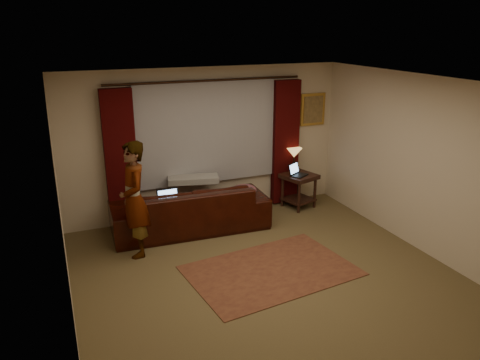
% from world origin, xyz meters
% --- Properties ---
extents(floor, '(5.00, 5.00, 0.01)m').
position_xyz_m(floor, '(0.00, 0.00, -0.01)').
color(floor, brown).
rests_on(floor, ground).
extents(ceiling, '(5.00, 5.00, 0.02)m').
position_xyz_m(ceiling, '(0.00, 0.00, 2.60)').
color(ceiling, silver).
rests_on(ceiling, ground).
extents(wall_back, '(5.00, 0.02, 2.60)m').
position_xyz_m(wall_back, '(0.00, 2.50, 1.30)').
color(wall_back, beige).
rests_on(wall_back, ground).
extents(wall_front, '(5.00, 0.02, 2.60)m').
position_xyz_m(wall_front, '(0.00, -2.50, 1.30)').
color(wall_front, beige).
rests_on(wall_front, ground).
extents(wall_left, '(0.02, 5.00, 2.60)m').
position_xyz_m(wall_left, '(-2.50, 0.00, 1.30)').
color(wall_left, beige).
rests_on(wall_left, ground).
extents(wall_right, '(0.02, 5.00, 2.60)m').
position_xyz_m(wall_right, '(2.50, 0.00, 1.30)').
color(wall_right, beige).
rests_on(wall_right, ground).
extents(sheer_curtain, '(2.50, 0.05, 1.80)m').
position_xyz_m(sheer_curtain, '(0.00, 2.44, 1.50)').
color(sheer_curtain, '#9D9DA4').
rests_on(sheer_curtain, wall_back).
extents(drape_left, '(0.50, 0.14, 2.30)m').
position_xyz_m(drape_left, '(-1.50, 2.39, 1.18)').
color(drape_left, '#350505').
rests_on(drape_left, floor).
extents(drape_right, '(0.50, 0.14, 2.30)m').
position_xyz_m(drape_right, '(1.50, 2.39, 1.18)').
color(drape_right, '#350505').
rests_on(drape_right, floor).
extents(curtain_rod, '(0.04, 0.04, 3.40)m').
position_xyz_m(curtain_rod, '(0.00, 2.39, 2.38)').
color(curtain_rod, black).
rests_on(curtain_rod, wall_back).
extents(picture_frame, '(0.50, 0.04, 0.60)m').
position_xyz_m(picture_frame, '(2.10, 2.47, 1.75)').
color(picture_frame, gold).
rests_on(picture_frame, wall_back).
extents(sofa, '(2.60, 1.22, 1.03)m').
position_xyz_m(sofa, '(-0.51, 1.89, 0.52)').
color(sofa, black).
rests_on(sofa, floor).
extents(throw_blanket, '(0.91, 0.53, 0.10)m').
position_xyz_m(throw_blanket, '(-0.35, 2.21, 1.03)').
color(throw_blanket, '#979591').
rests_on(throw_blanket, sofa).
extents(clothing_pile, '(0.50, 0.41, 0.19)m').
position_xyz_m(clothing_pile, '(0.37, 1.71, 0.61)').
color(clothing_pile, brown).
rests_on(clothing_pile, sofa).
extents(laptop_sofa, '(0.37, 0.40, 0.26)m').
position_xyz_m(laptop_sofa, '(-0.88, 1.73, 0.64)').
color(laptop_sofa, black).
rests_on(laptop_sofa, sofa).
extents(area_rug, '(2.41, 1.75, 0.01)m').
position_xyz_m(area_rug, '(0.11, 0.10, 0.01)').
color(area_rug, brown).
rests_on(area_rug, floor).
extents(end_table, '(0.69, 0.69, 0.64)m').
position_xyz_m(end_table, '(1.65, 2.09, 0.32)').
color(end_table, black).
rests_on(end_table, floor).
extents(tiffany_lamp, '(0.39, 0.39, 0.46)m').
position_xyz_m(tiffany_lamp, '(1.62, 2.27, 0.87)').
color(tiffany_lamp, olive).
rests_on(tiffany_lamp, end_table).
extents(laptop_table, '(0.44, 0.45, 0.22)m').
position_xyz_m(laptop_table, '(1.61, 2.03, 0.75)').
color(laptop_table, black).
rests_on(laptop_table, end_table).
extents(person, '(0.52, 0.52, 1.72)m').
position_xyz_m(person, '(-1.50, 1.34, 0.86)').
color(person, '#979591').
rests_on(person, floor).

